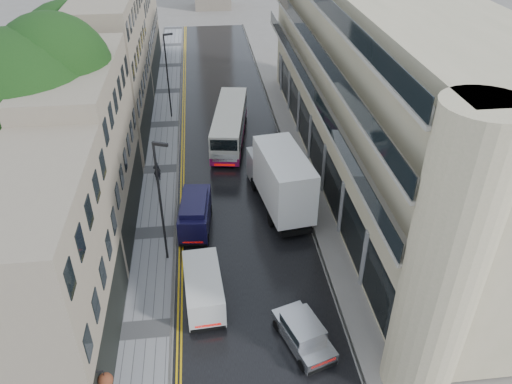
{
  "coord_description": "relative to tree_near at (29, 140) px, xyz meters",
  "views": [
    {
      "loc": [
        -2.16,
        -7.55,
        20.53
      ],
      "look_at": [
        0.73,
        18.0,
        3.62
      ],
      "focal_mm": 35.0,
      "sensor_mm": 36.0,
      "label": 1
    }
  ],
  "objects": [
    {
      "name": "cream_bus",
      "position": [
        10.99,
        9.47,
        -5.5
      ],
      "size": [
        3.96,
        10.7,
        2.85
      ],
      "primitive_type": null,
      "rotation": [
        0.0,
        0.0,
        -0.16
      ],
      "color": "beige",
      "rests_on": "road"
    },
    {
      "name": "right_sidewalk",
      "position": [
        17.9,
        7.5,
        -6.89
      ],
      "size": [
        1.8,
        85.0,
        0.12
      ],
      "primitive_type": "cube",
      "color": "slate",
      "rests_on": "ground"
    },
    {
      "name": "navy_van",
      "position": [
        8.34,
        -1.87,
        -5.74
      ],
      "size": [
        2.28,
        4.79,
        2.37
      ],
      "primitive_type": null,
      "rotation": [
        0.0,
        0.0,
        -0.09
      ],
      "color": "black",
      "rests_on": "road"
    },
    {
      "name": "left_sidewalk",
      "position": [
        6.65,
        7.5,
        -6.89
      ],
      "size": [
        2.7,
        85.0,
        0.12
      ],
      "primitive_type": "cube",
      "color": "gray",
      "rests_on": "ground"
    },
    {
      "name": "modern_block",
      "position": [
        22.8,
        6.0,
        0.05
      ],
      "size": [
        8.0,
        40.0,
        14.0
      ],
      "primitive_type": null,
      "color": "beige",
      "rests_on": "ground"
    },
    {
      "name": "tree_near",
      "position": [
        0.0,
        0.0,
        0.0
      ],
      "size": [
        10.56,
        10.56,
        13.89
      ],
      "primitive_type": null,
      "color": "black",
      "rests_on": "ground"
    },
    {
      "name": "lamp_post_near",
      "position": [
        7.53,
        -3.45,
        -2.81
      ],
      "size": [
        0.91,
        0.52,
        8.04
      ],
      "primitive_type": null,
      "rotation": [
        0.0,
        0.0,
        -0.38
      ],
      "color": "black",
      "rests_on": "left_sidewalk"
    },
    {
      "name": "pedestrian",
      "position": [
        6.48,
        5.9,
        -6.05
      ],
      "size": [
        0.63,
        0.49,
        1.55
      ],
      "primitive_type": "imported",
      "rotation": [
        0.0,
        0.0,
        2.92
      ],
      "color": "black",
      "rests_on": "left_sidewalk"
    },
    {
      "name": "old_shop_row",
      "position": [
        3.05,
        10.0,
        -0.95
      ],
      "size": [
        4.5,
        56.0,
        12.0
      ],
      "primitive_type": null,
      "color": "gray",
      "rests_on": "ground"
    },
    {
      "name": "tree_far",
      "position": [
        0.3,
        13.0,
        -0.72
      ],
      "size": [
        9.24,
        9.24,
        12.46
      ],
      "primitive_type": null,
      "color": "black",
      "rests_on": "ground"
    },
    {
      "name": "road",
      "position": [
        12.5,
        7.5,
        -6.94
      ],
      "size": [
        9.0,
        85.0,
        0.02
      ],
      "primitive_type": "cube",
      "color": "black",
      "rests_on": "ground"
    },
    {
      "name": "white_lorry",
      "position": [
        14.37,
        -0.76,
        -4.61
      ],
      "size": [
        3.87,
        9.1,
        4.63
      ],
      "primitive_type": null,
      "rotation": [
        0.0,
        0.0,
        0.14
      ],
      "color": "white",
      "rests_on": "road"
    },
    {
      "name": "silver_hatchback",
      "position": [
        14.32,
        -12.38,
        -6.19
      ],
      "size": [
        2.84,
        4.26,
        1.47
      ],
      "primitive_type": null,
      "rotation": [
        0.0,
        0.0,
        0.31
      ],
      "color": "#A4A4A9",
      "rests_on": "road"
    },
    {
      "name": "lamp_post_far",
      "position": [
        7.2,
        17.48,
        -2.88
      ],
      "size": [
        0.9,
        0.49,
        7.88
      ],
      "primitive_type": null,
      "rotation": [
        0.0,
        0.0,
        0.35
      ],
      "color": "black",
      "rests_on": "left_sidewalk"
    },
    {
      "name": "white_van",
      "position": [
        8.93,
        -9.04,
        -5.9
      ],
      "size": [
        2.25,
        4.67,
        2.06
      ],
      "primitive_type": null,
      "rotation": [
        0.0,
        0.0,
        0.07
      ],
      "color": "silver",
      "rests_on": "road"
    }
  ]
}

